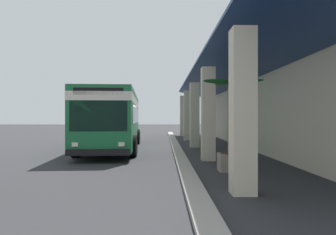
# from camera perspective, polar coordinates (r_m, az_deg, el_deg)

# --- Properties ---
(ground) EXTENTS (120.00, 120.00, 0.00)m
(ground) POSITION_cam_1_polar(r_m,az_deg,el_deg) (19.95, 17.91, -5.15)
(ground) COLOR #2D2D30
(curb_strip) EXTENTS (33.93, 0.50, 0.12)m
(curb_strip) POSITION_cam_1_polar(r_m,az_deg,el_deg) (18.61, 1.48, -5.34)
(curb_strip) COLOR #9E998E
(curb_strip) RESTS_ON ground
(plaza_building) EXTENTS (28.57, 14.66, 7.66)m
(plaza_building) POSITION_cam_1_polar(r_m,az_deg,el_deg) (21.31, 28.45, 5.50)
(plaza_building) COLOR beige
(plaza_building) RESTS_ON ground
(transit_bus) EXTENTS (11.34, 3.23, 3.34)m
(transit_bus) POSITION_cam_1_polar(r_m,az_deg,el_deg) (17.81, -10.04, 0.20)
(transit_bus) COLOR #196638
(transit_bus) RESTS_ON ground
(potted_palm) EXTENTS (1.91, 2.02, 3.12)m
(potted_palm) POSITION_cam_1_polar(r_m,az_deg,el_deg) (10.54, 11.41, -4.86)
(potted_palm) COLOR gray
(potted_palm) RESTS_ON ground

